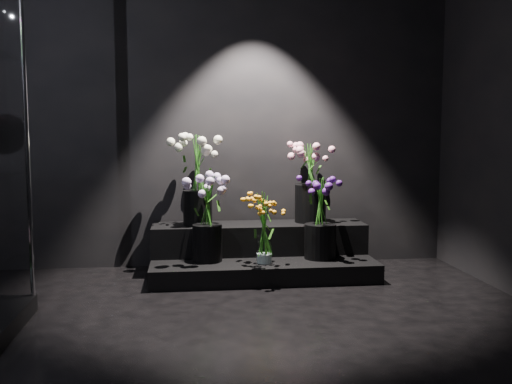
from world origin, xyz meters
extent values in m
plane|color=black|center=(0.00, 0.00, 0.00)|extent=(4.00, 4.00, 0.00)
plane|color=black|center=(0.00, 2.00, 1.40)|extent=(4.00, 0.00, 4.00)
plane|color=black|center=(0.00, -2.00, 1.40)|extent=(4.00, 0.00, 4.00)
cube|color=black|center=(0.28, 1.55, 0.08)|extent=(1.81, 0.80, 0.15)
cube|color=black|center=(0.28, 1.75, 0.28)|extent=(1.81, 0.40, 0.25)
cylinder|color=white|center=(0.27, 1.34, 0.26)|extent=(0.13, 0.13, 0.22)
cylinder|color=black|center=(-0.17, 1.48, 0.30)|extent=(0.24, 0.24, 0.30)
cylinder|color=black|center=(0.75, 1.46, 0.29)|extent=(0.26, 0.26, 0.28)
cylinder|color=black|center=(-0.24, 1.73, 0.55)|extent=(0.24, 0.24, 0.29)
cylinder|color=black|center=(0.73, 1.79, 0.57)|extent=(0.27, 0.27, 0.33)
camera|label=1|loc=(-0.32, -3.03, 1.18)|focal=40.00mm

